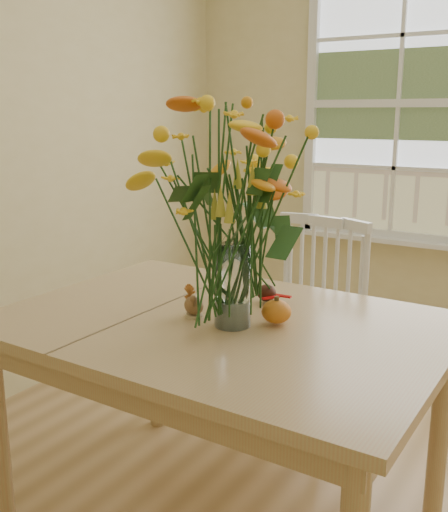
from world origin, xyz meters
The scene contains 6 objects.
dining_table centered at (-0.49, 0.04, 0.71)m, with size 1.51×1.09×0.80m.
windsor_chair centered at (-0.51, 0.86, 0.56)m, with size 0.52×0.50×1.00m.
flower_vase centered at (-0.43, 0.01, 1.21)m, with size 0.57×0.57×0.68m.
pumpkin centered at (-0.31, 0.10, 0.84)m, with size 0.10×0.10×0.08m, color orange.
turkey_figurine centered at (-0.59, 0.02, 0.84)m, with size 0.09×0.08×0.10m.
dark_gourd centered at (-0.45, 0.30, 0.84)m, with size 0.13×0.10×0.06m.
Camera 1 is at (0.54, -1.61, 1.50)m, focal length 42.00 mm.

